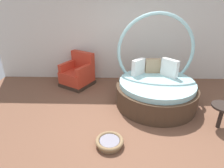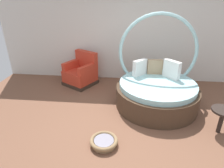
# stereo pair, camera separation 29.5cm
# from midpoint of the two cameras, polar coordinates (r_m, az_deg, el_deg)

# --- Properties ---
(ground_plane) EXTENTS (8.00, 8.00, 0.02)m
(ground_plane) POSITION_cam_midpoint_polar(r_m,az_deg,el_deg) (4.07, 7.23, -12.99)
(ground_plane) COLOR brown
(back_wall) EXTENTS (8.00, 0.12, 3.14)m
(back_wall) POSITION_cam_midpoint_polar(r_m,az_deg,el_deg) (5.86, 7.71, 16.05)
(back_wall) COLOR silver
(back_wall) RESTS_ON ground_plane
(round_daybed) EXTENTS (1.93, 1.93, 2.12)m
(round_daybed) POSITION_cam_midpoint_polar(r_m,az_deg,el_deg) (4.79, 14.77, -1.44)
(round_daybed) COLOR #473323
(round_daybed) RESTS_ON ground_plane
(red_armchair) EXTENTS (1.09, 1.09, 0.94)m
(red_armchair) POSITION_cam_midpoint_polar(r_m,az_deg,el_deg) (5.80, -7.65, 3.18)
(red_armchair) COLOR #38281E
(red_armchair) RESTS_ON ground_plane
(pet_basket) EXTENTS (0.51, 0.51, 0.13)m
(pet_basket) POSITION_cam_midpoint_polar(r_m,az_deg,el_deg) (3.63, 0.02, -16.73)
(pet_basket) COLOR #8E704C
(pet_basket) RESTS_ON ground_plane
(side_table) EXTENTS (0.44, 0.44, 0.52)m
(side_table) POSITION_cam_midpoint_polar(r_m,az_deg,el_deg) (4.32, 31.69, -7.56)
(side_table) COLOR #2D231E
(side_table) RESTS_ON ground_plane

